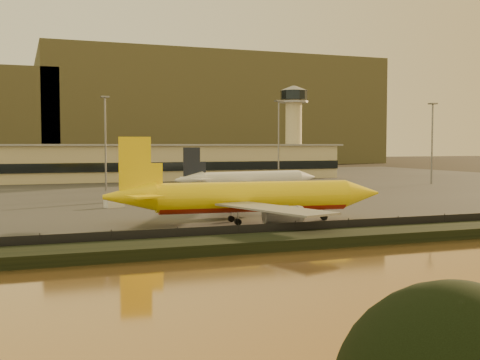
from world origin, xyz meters
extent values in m
plane|color=black|center=(0.00, 0.00, 0.00)|extent=(900.00, 900.00, 0.00)
cube|color=black|center=(0.00, -17.00, 0.70)|extent=(320.00, 7.00, 1.40)
cube|color=#2D2D2D|center=(0.00, 95.00, 0.10)|extent=(320.00, 220.00, 0.20)
cube|color=black|center=(0.00, -13.00, 1.30)|extent=(300.00, 0.05, 2.20)
cube|color=#C1B386|center=(0.00, 125.00, 6.20)|extent=(160.00, 22.00, 12.00)
cube|color=black|center=(0.00, 113.80, 5.20)|extent=(160.00, 0.60, 3.00)
cube|color=gray|center=(0.00, 125.00, 12.50)|extent=(164.00, 24.00, 0.60)
cylinder|color=#C1B386|center=(70.00, 131.00, 15.20)|extent=(6.40, 6.40, 30.00)
cylinder|color=black|center=(70.00, 131.00, 31.95)|extent=(10.40, 10.40, 3.50)
cone|color=gray|center=(70.00, 131.00, 34.70)|extent=(11.20, 11.20, 2.00)
cylinder|color=gray|center=(70.00, 131.00, 29.40)|extent=(11.20, 11.20, 0.80)
cylinder|color=slate|center=(-10.00, 80.00, 12.70)|extent=(0.50, 0.50, 25.00)
cube|color=slate|center=(-10.00, 80.00, 25.40)|extent=(2.20, 2.20, 0.40)
cylinder|color=slate|center=(40.00, 78.00, 12.70)|extent=(0.50, 0.50, 25.00)
cube|color=slate|center=(40.00, 78.00, 25.40)|extent=(2.20, 2.20, 0.40)
cylinder|color=slate|center=(90.00, 72.00, 12.70)|extent=(0.50, 0.50, 25.00)
cube|color=slate|center=(90.00, 72.00, 25.40)|extent=(2.20, 2.20, 0.40)
cube|color=brown|center=(90.00, 340.00, 35.00)|extent=(220.00, 160.00, 70.00)
cylinder|color=yellow|center=(2.96, 4.12, 4.51)|extent=(31.64, 7.09, 4.53)
cylinder|color=#9F1C09|center=(2.96, 4.12, 3.71)|extent=(30.69, 6.02, 3.53)
cone|color=yellow|center=(21.63, 2.58, 4.51)|extent=(6.45, 5.02, 4.53)
cone|color=yellow|center=(-16.59, 5.73, 4.84)|extent=(8.19, 5.16, 4.53)
cube|color=yellow|center=(-15.72, 5.66, 9.83)|extent=(4.81, 0.75, 7.93)
cube|color=yellow|center=(-14.48, 10.10, 5.18)|extent=(5.68, 5.65, 0.27)
cube|color=yellow|center=(-15.22, 1.07, 5.18)|extent=(5.23, 5.19, 0.27)
cube|color=gray|center=(3.08, 16.22, 3.71)|extent=(14.26, 20.26, 0.27)
cylinder|color=gray|center=(5.01, 13.11, 2.47)|extent=(5.42, 2.91, 2.49)
cube|color=gray|center=(1.10, -7.84, 3.71)|extent=(11.65, 20.54, 0.27)
cylinder|color=gray|center=(3.51, -5.08, 2.47)|extent=(5.42, 2.91, 2.49)
cylinder|color=black|center=(14.90, 3.14, 0.70)|extent=(1.06, 0.87, 1.00)
cylinder|color=slate|center=(14.90, 3.14, 1.22)|extent=(0.17, 0.17, 2.04)
cylinder|color=black|center=(-0.47, 2.36, 0.70)|extent=(1.06, 0.87, 1.00)
cylinder|color=slate|center=(-0.47, 2.36, 1.22)|extent=(0.17, 0.17, 2.04)
cylinder|color=black|center=(-0.13, 6.42, 0.70)|extent=(1.06, 0.87, 1.00)
cylinder|color=slate|center=(-0.13, 6.42, 1.22)|extent=(0.17, 0.17, 2.04)
cylinder|color=silver|center=(23.49, 57.27, 3.92)|extent=(28.44, 8.33, 3.91)
cylinder|color=gray|center=(23.49, 57.27, 3.23)|extent=(27.53, 7.35, 3.05)
cone|color=silver|center=(40.10, 59.94, 3.92)|extent=(6.03, 4.73, 3.91)
cone|color=silver|center=(6.10, 54.48, 4.21)|extent=(7.58, 4.98, 3.91)
cube|color=black|center=(6.87, 54.60, 8.52)|extent=(4.30, 0.99, 6.85)
cube|color=silver|center=(7.02, 58.59, 4.50)|extent=(4.44, 4.28, 0.23)
cube|color=silver|center=(8.26, 50.86, 4.50)|extent=(5.18, 5.09, 0.23)
cube|color=gray|center=(21.01, 67.77, 3.23)|extent=(9.27, 18.39, 0.23)
cylinder|color=gray|center=(23.36, 65.47, 2.16)|extent=(4.98, 2.87, 2.15)
cube|color=gray|center=(24.42, 46.52, 3.23)|extent=(13.79, 17.91, 0.23)
cylinder|color=gray|center=(25.93, 49.44, 2.16)|extent=(4.98, 2.87, 2.15)
cylinder|color=black|center=(34.11, 58.97, 0.63)|extent=(0.96, 0.81, 0.86)
cylinder|color=slate|center=(34.11, 58.97, 1.08)|extent=(0.21, 0.21, 1.76)
cylinder|color=black|center=(20.87, 55.07, 0.63)|extent=(0.96, 0.81, 0.86)
cylinder|color=slate|center=(20.87, 55.07, 1.08)|extent=(0.21, 0.21, 1.76)
cylinder|color=black|center=(20.31, 58.54, 0.63)|extent=(0.96, 0.81, 0.86)
cylinder|color=slate|center=(20.31, 58.54, 1.08)|extent=(0.21, 0.21, 1.76)
cube|color=yellow|center=(16.62, 30.80, 1.09)|extent=(4.16, 2.37, 1.77)
cube|color=silver|center=(-14.46, 35.40, 1.05)|extent=(4.14, 2.97, 1.70)
camera|label=1|loc=(-32.15, -84.23, 12.65)|focal=45.00mm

